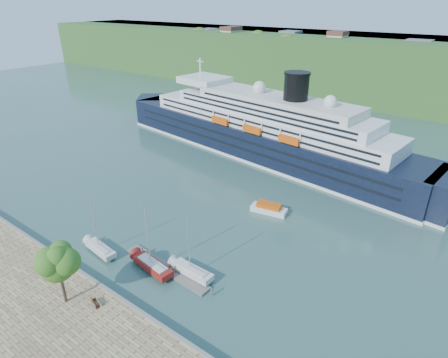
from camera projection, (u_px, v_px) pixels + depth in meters
ground at (98, 287)px, 54.96m from camera, size 400.00×400.00×0.00m
far_hillside at (389, 69)px, 154.18m from camera, size 400.00×50.00×24.00m
quay_coping at (96, 282)px, 54.32m from camera, size 220.00×0.50×0.30m
cruise_ship at (258, 112)px, 97.33m from camera, size 103.99×26.47×23.12m
park_bench at (95, 302)px, 50.18m from camera, size 1.86×1.16×1.11m
promenade_tree at (59, 272)px, 48.85m from camera, size 6.09×6.09×10.08m
floating_pontoon at (166, 268)px, 58.53m from camera, size 17.00×2.75×0.38m
sailboat_white_near at (97, 230)px, 60.05m from camera, size 7.46×2.75×9.43m
sailboat_red at (151, 244)px, 55.71m from camera, size 8.44×3.22×10.63m
sailboat_white_far at (192, 250)px, 54.87m from camera, size 7.64×2.17×9.85m
tender_launch at (269, 208)px, 73.73m from camera, size 7.49×3.76×1.98m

